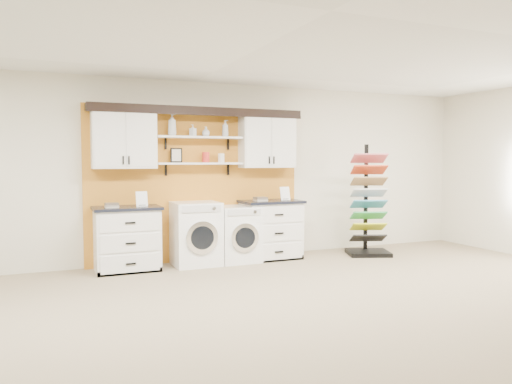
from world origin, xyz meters
name	(u,v)px	position (x,y,z in m)	size (l,w,h in m)	color
floor	(328,346)	(0.00, 0.00, 0.00)	(10.00, 10.00, 0.00)	gray
ceiling	(331,11)	(0.00, 0.00, 2.80)	(10.00, 10.00, 0.00)	white
wall_back	(196,172)	(0.00, 4.00, 1.40)	(10.00, 10.00, 0.00)	beige
accent_panel	(197,184)	(0.00, 3.96, 1.20)	(3.40, 0.07, 2.40)	#C47921
upper_cabinet_left	(124,139)	(-1.13, 3.79, 1.88)	(0.90, 0.35, 0.84)	white
upper_cabinet_right	(267,142)	(1.13, 3.79, 1.88)	(0.90, 0.35, 0.84)	white
shelf_lower	(200,163)	(0.00, 3.80, 1.53)	(1.32, 0.28, 0.03)	white
shelf_upper	(199,137)	(0.00, 3.80, 1.93)	(1.32, 0.28, 0.03)	white
crown_molding	(199,111)	(0.00, 3.81, 2.33)	(3.30, 0.41, 0.13)	black
picture_frame	(176,155)	(-0.35, 3.85, 1.66)	(0.18, 0.02, 0.22)	black
canister_red	(206,157)	(0.10, 3.80, 1.62)	(0.11, 0.11, 0.16)	red
canister_cream	(221,158)	(0.35, 3.80, 1.61)	(0.10, 0.10, 0.14)	silver
base_cabinet_left	(127,239)	(-1.13, 3.64, 0.46)	(0.94, 0.66, 0.92)	white
base_cabinet_right	(271,229)	(1.13, 3.64, 0.47)	(0.96, 0.66, 0.94)	white
washer	(196,233)	(-0.12, 3.64, 0.48)	(0.68, 0.71, 0.95)	white
dryer	(237,234)	(0.55, 3.64, 0.43)	(0.62, 0.71, 0.87)	white
sample_rack	(368,221)	(2.77, 3.31, 0.57)	(0.83, 0.76, 1.85)	black
soap_bottle_a	(172,125)	(-0.42, 3.80, 2.11)	(0.12, 0.13, 0.32)	silver
soap_bottle_b	(193,130)	(-0.10, 3.80, 2.03)	(0.08, 0.08, 0.18)	silver
soap_bottle_c	(206,131)	(0.10, 3.80, 2.02)	(0.12, 0.12, 0.15)	silver
soap_bottle_d	(225,129)	(0.42, 3.80, 2.07)	(0.10, 0.10, 0.26)	silver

